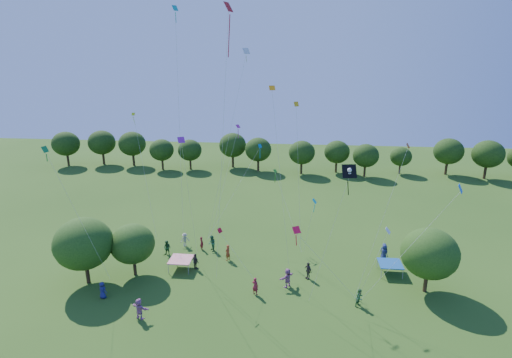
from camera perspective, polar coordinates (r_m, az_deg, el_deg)
The scene contains 39 objects.
near_tree_west at distance 40.13m, azimuth -23.43°, elevation -8.47°, with size 5.29×5.29×6.40m.
near_tree_north at distance 40.24m, azimuth -17.23°, elevation -8.83°, with size 4.20×4.20×5.20m.
near_tree_east at distance 38.82m, azimuth 23.56°, elevation -9.74°, with size 4.97×4.97×6.02m.
treeline at distance 73.70m, azimuth 1.89°, elevation 4.26°, with size 88.01×8.77×6.77m.
tent_red_stripe at distance 41.19m, azimuth -10.69°, elevation -11.23°, with size 2.20×2.20×1.10m.
tent_blue at distance 41.86m, azimuth 18.63°, elevation -11.40°, with size 2.20×2.20×1.10m.
crowd_person_0 at distance 44.79m, azimuth 17.81°, elevation -9.71°, with size 0.79×0.43×1.61m, color navy.
crowd_person_1 at distance 44.78m, azimuth -7.77°, elevation -9.07°, with size 0.56×0.36×1.51m, color maroon.
crowd_person_2 at distance 36.34m, azimuth 14.58°, elevation -16.08°, with size 0.80×0.43×1.62m, color #275B2C.
crowd_person_3 at distance 45.77m, azimuth -10.13°, elevation -8.54°, with size 1.03×0.46×1.58m, color #AEA18B.
crowd_person_4 at distance 39.32m, azimuth 7.43°, elevation -12.83°, with size 1.00×0.45×1.70m, color #3D3231.
crowd_person_5 at distance 37.83m, azimuth 4.52°, elevation -13.89°, with size 1.73×0.62×1.86m, color #A86294.
crowd_person_6 at distance 38.67m, azimuth -21.08°, elevation -14.60°, with size 0.77×0.42×1.56m, color navy.
crowd_person_7 at distance 36.73m, azimuth -0.11°, elevation -15.04°, with size 0.62×0.40×1.66m, color maroon.
crowd_person_8 at distance 44.26m, azimuth -6.32°, elevation -9.14°, with size 0.89×0.48×1.80m, color #275C3C.
crowd_person_9 at distance 46.40m, azimuth -16.56°, elevation -8.51°, with size 1.16×0.52×1.78m, color beige.
crowd_person_10 at distance 41.05m, azimuth -8.64°, elevation -11.56°, with size 0.97×0.44×1.65m, color #362C2B.
crowd_person_11 at distance 35.10m, azimuth -16.33°, elevation -17.36°, with size 1.68×0.60×1.80m, color #AE65A5.
crowd_person_12 at distance 44.05m, azimuth 17.85°, elevation -10.02°, with size 0.90×0.49×1.83m, color navy.
crowd_person_13 at distance 42.24m, azimuth -4.07°, elevation -10.45°, with size 0.65×0.42×1.75m, color #A0381D.
crowd_person_14 at distance 44.21m, azimuth -12.55°, elevation -9.60°, with size 0.82×0.44×1.65m, color #225029.
pirate_kite at distance 28.88m, azimuth 13.04°, elevation 0.56°, with size 2.93×1.30×11.77m.
red_high_kite at distance 31.06m, azimuth -4.28°, elevation 16.16°, with size 2.03×1.27×22.80m.
small_kite_0 at distance 35.04m, azimuth -4.35°, elevation -8.56°, with size 3.34×0.50×4.90m.
small_kite_1 at distance 33.62m, azimuth 19.07°, elevation -1.12°, with size 3.87×2.96×12.53m.
small_kite_2 at distance 47.14m, azimuth -16.31°, elevation 4.37°, with size 3.90×5.58×12.96m.
small_kite_3 at distance 35.10m, azimuth -26.17°, elevation -0.18°, with size 3.00×2.41×12.53m.
small_kite_4 at distance 31.72m, azimuth 25.12°, elevation -3.89°, with size 6.23×1.53×10.50m.
small_kite_5 at distance 33.97m, azimuth -10.06°, elevation 1.33°, with size 0.93×5.78×12.98m.
small_kite_6 at distance 41.11m, azimuth -2.57°, elevation 12.42°, with size 4.58×2.13×19.91m.
small_kite_7 at distance 39.37m, azimuth -11.13°, elevation 14.02°, with size 0.52×1.09×23.51m.
small_kite_8 at distance 29.14m, azimuth 7.32°, elevation -9.17°, with size 5.57×3.45×7.69m.
small_kite_9 at distance 34.89m, azimuth 2.98°, elevation 5.88°, with size 2.12×0.62×16.74m.
small_kite_10 at distance 38.02m, azimuth 5.96°, elevation 4.75°, with size 1.18×0.46×15.12m.
small_kite_11 at distance 44.25m, azimuth 3.42°, elevation -1.08°, with size 3.41×6.52×6.93m.
small_kite_12 at distance 45.43m, azimuth -0.95°, elevation 1.82°, with size 5.44×6.18×9.45m.
small_kite_13 at distance 44.66m, azimuth -3.38°, elevation 4.12°, with size 2.80×5.30×11.80m.
small_kite_14 at distance 29.57m, azimuth 17.37°, elevation -9.30°, with size 1.35×3.55×8.05m.
small_kite_15 at distance 38.44m, azimuth 8.16°, elevation -4.17°, with size 1.05×1.63×6.25m.
Camera 1 is at (3.05, -16.31, 20.30)m, focal length 28.00 mm.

